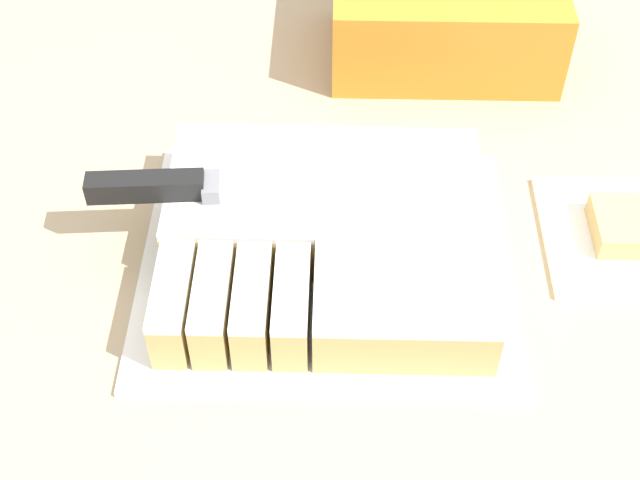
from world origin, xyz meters
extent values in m
cube|color=white|center=(-0.01, 0.04, 0.94)|extent=(0.34, 0.30, 0.01)
cube|color=tan|center=(-0.01, 0.09, 0.97)|extent=(0.29, 0.15, 0.05)
cube|color=white|center=(-0.01, 0.09, 0.99)|extent=(0.29, 0.15, 0.01)
cube|color=tan|center=(0.06, -0.04, 0.97)|extent=(0.15, 0.10, 0.05)
cube|color=white|center=(0.06, -0.04, 0.99)|extent=(0.15, 0.10, 0.01)
cube|color=tan|center=(-0.14, -0.04, 0.97)|extent=(0.03, 0.10, 0.05)
cube|color=white|center=(-0.14, -0.04, 0.99)|extent=(0.03, 0.10, 0.01)
cube|color=tan|center=(-0.10, -0.04, 0.97)|extent=(0.03, 0.10, 0.05)
cube|color=white|center=(-0.10, -0.04, 0.99)|extent=(0.03, 0.10, 0.01)
cube|color=tan|center=(-0.07, -0.04, 0.97)|extent=(0.03, 0.10, 0.05)
cube|color=white|center=(-0.07, -0.04, 0.99)|extent=(0.03, 0.10, 0.01)
cube|color=tan|center=(-0.04, -0.04, 0.97)|extent=(0.03, 0.10, 0.05)
cube|color=white|center=(-0.04, -0.04, 0.99)|extent=(0.03, 0.10, 0.01)
cube|color=silver|center=(0.00, 0.08, 1.00)|extent=(0.24, 0.05, 0.00)
cube|color=slate|center=(-0.11, 0.07, 1.01)|extent=(0.02, 0.03, 0.02)
cube|color=black|center=(-0.17, 0.06, 1.01)|extent=(0.11, 0.03, 0.02)
cube|color=white|center=(0.28, 0.08, 0.94)|extent=(0.16, 0.16, 0.01)
cube|color=tan|center=(0.28, 0.08, 0.95)|extent=(0.07, 0.07, 0.02)
cube|color=orange|center=(0.12, 0.37, 0.99)|extent=(0.26, 0.17, 0.10)
camera|label=1|loc=(0.00, -0.51, 1.57)|focal=50.00mm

